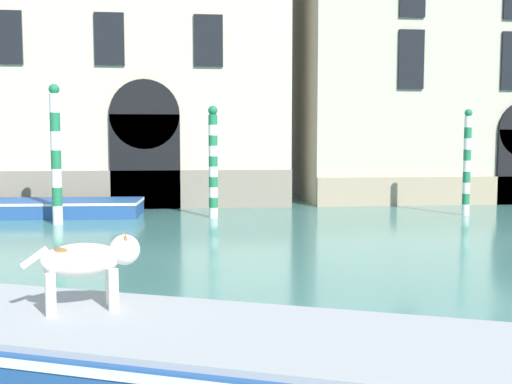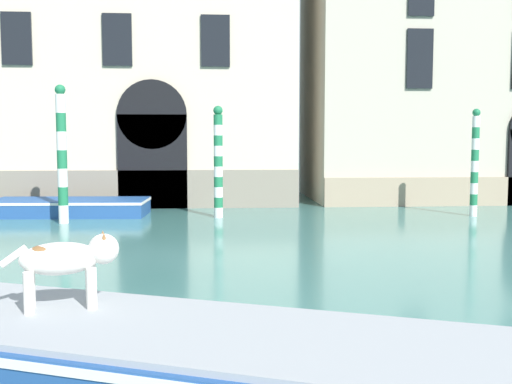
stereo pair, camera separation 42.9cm
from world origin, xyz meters
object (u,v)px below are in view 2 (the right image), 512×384
Objects in this scene: boat_moored_near_palazzo at (70,207)px; mooring_pole_2 at (62,154)px; boat_foreground at (80,346)px; mooring_pole_1 at (218,161)px; dog_on_deck at (69,259)px; mooring_pole_0 at (475,162)px.

boat_moored_near_palazzo is 2.48m from mooring_pole_2.
mooring_pole_1 is (1.49, 12.14, 1.36)m from boat_foreground.
mooring_pole_2 is at bearing -168.19° from mooring_pole_1.
dog_on_deck is 11.28m from mooring_pole_2.
mooring_pole_0 reaches higher than dog_on_deck.
boat_foreground is 7.73× the size of dog_on_deck.
boat_moored_near_palazzo is (-3.13, 13.02, -0.07)m from boat_foreground.
mooring_pole_1 is (4.63, -0.88, 1.44)m from boat_moored_near_palazzo.
mooring_pole_2 is at bearing 90.08° from dog_on_deck.
mooring_pole_0 is at bearing -2.05° from boat_moored_near_palazzo.
dog_on_deck is 11.96m from mooring_pole_1.
mooring_pole_2 is at bearing -176.69° from mooring_pole_0.
dog_on_deck reaches higher than boat_moored_near_palazzo.
boat_foreground is at bearing -73.53° from boat_moored_near_palazzo.
mooring_pole_2 reaches higher than boat_moored_near_palazzo.
boat_moored_near_palazzo is 1.25× the size of mooring_pole_2.
boat_foreground is 2.65× the size of mooring_pole_1.
mooring_pole_2 is (-12.24, -0.71, 0.30)m from mooring_pole_0.
mooring_pole_0 is at bearing -1.52° from mooring_pole_1.
boat_foreground is at bearing -128.10° from mooring_pole_0.
mooring_pole_2 is at bearing 125.94° from boat_foreground.
boat_foreground is at bearing -75.69° from dog_on_deck.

